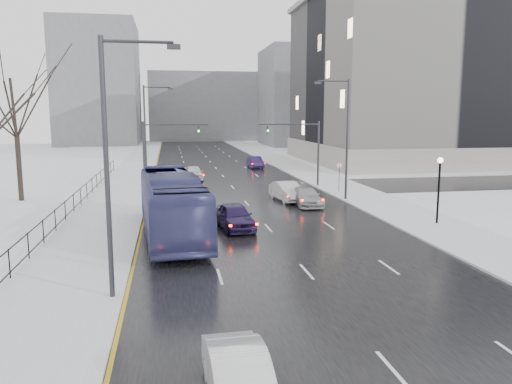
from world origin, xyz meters
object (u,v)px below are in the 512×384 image
mast_signal_right (308,146)px  sedan_right_distant (255,162)px  sedan_left_near (240,379)px  sedan_right_near (287,191)px  sedan_center_near (235,216)px  sedan_center_far (194,173)px  no_uturn_sign (339,168)px  bus (172,204)px  streetlight_r_mid (345,133)px  mast_signal_left (155,147)px  streetlight_l_near (112,156)px  tree_park_e (22,202)px  lamppost_r_mid (439,181)px  sedan_right_far (306,197)px  streetlight_l_far (147,130)px

mast_signal_right → sedan_right_distant: size_ratio=1.42×
sedan_left_near → sedan_right_near: bearing=71.7°
sedan_center_near → sedan_center_far: (-1.37, 24.35, -0.03)m
no_uturn_sign → bus: bearing=-137.6°
streetlight_r_mid → mast_signal_left: bearing=152.7°
sedan_left_near → sedan_center_near: (2.37, 19.04, 0.11)m
streetlight_l_near → sedan_right_near: 24.07m
sedan_right_near → streetlight_r_mid: bearing=-14.1°
no_uturn_sign → sedan_right_near: 6.85m
sedan_center_near → sedan_center_far: bearing=87.3°
sedan_left_near → streetlight_l_near: bearing=112.1°
bus → tree_park_e: bearing=126.7°
streetlight_l_near → sedan_left_near: size_ratio=2.38×
lamppost_r_mid → tree_park_e: bearing=154.4°
sedan_right_far → bus: bearing=-140.7°
streetlight_l_far → no_uturn_sign: bearing=-24.7°
lamppost_r_mid → sedan_right_near: lamppost_r_mid is taller
sedan_left_near → sedan_right_far: sedan_right_far is taller
streetlight_l_far → bus: bearing=-84.4°
mast_signal_right → sedan_right_far: 10.69m
streetlight_r_mid → sedan_left_near: bearing=-114.4°
tree_park_e → sedan_right_distant: 32.45m
sedan_right_distant → no_uturn_sign: bearing=-82.0°
sedan_right_distant → mast_signal_left: bearing=-126.3°
streetlight_l_far → lamppost_r_mid: 29.30m
sedan_center_far → sedan_center_near: bearing=-90.6°
mast_signal_right → mast_signal_left: 14.65m
mast_signal_right → sedan_center_near: 19.66m
bus → sedan_right_distant: 38.01m
tree_park_e → mast_signal_left: tree_park_e is taller
streetlight_r_mid → mast_signal_right: size_ratio=1.54×
mast_signal_left → sedan_right_distant: 22.54m
sedan_right_far → streetlight_r_mid: bearing=27.1°
sedan_center_far → sedan_right_distant: sedan_center_far is taller
streetlight_l_near → bus: streetlight_l_near is taller
streetlight_l_far → sedan_center_near: (6.04, -20.93, -4.77)m
tree_park_e → sedan_center_near: tree_park_e is taller
mast_signal_right → sedan_right_distant: 18.81m
mast_signal_right → sedan_right_near: bearing=-117.0°
streetlight_r_mid → tree_park_e: bearing=171.4°
lamppost_r_mid → sedan_left_near: size_ratio=1.02×
streetlight_l_near → sedan_left_near: bearing=-65.3°
lamppost_r_mid → bus: lamppost_r_mid is taller
streetlight_l_near → sedan_left_near: streetlight_l_near is taller
sedan_left_near → mast_signal_right: bearing=69.2°
mast_signal_right → sedan_right_distant: (-2.07, 18.40, -3.31)m
streetlight_l_far → mast_signal_right: (15.49, -4.00, -1.51)m
streetlight_l_far → sedan_center_far: streetlight_l_far is taller
tree_park_e → streetlight_l_far: size_ratio=1.35×
streetlight_r_mid → mast_signal_left: 17.50m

